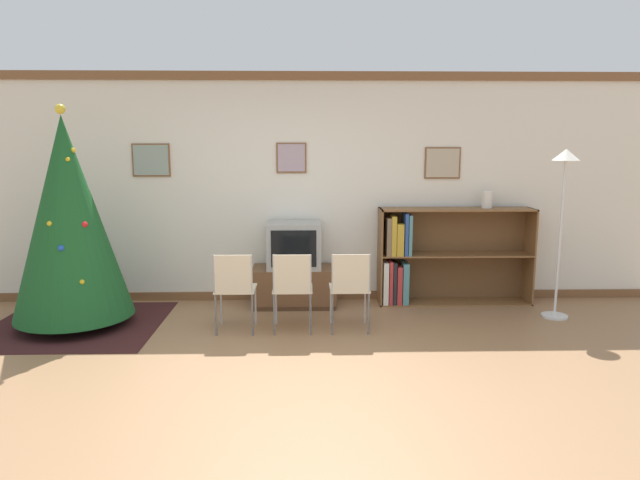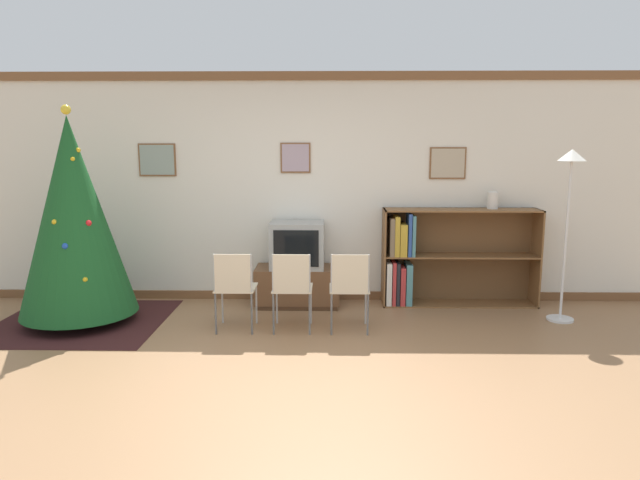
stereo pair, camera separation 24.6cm
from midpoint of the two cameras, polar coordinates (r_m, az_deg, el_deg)
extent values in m
plane|color=#936B47|center=(4.71, -2.41, -14.03)|extent=(24.00, 24.00, 0.00)
cube|color=silver|center=(6.83, -1.23, 5.16)|extent=(8.71, 0.08, 2.70)
cube|color=brown|center=(6.80, -1.29, 16.11)|extent=(8.71, 0.03, 0.10)
cube|color=brown|center=(7.01, -1.21, -5.54)|extent=(8.71, 0.03, 0.10)
cube|color=brown|center=(7.03, -15.00, 7.75)|extent=(0.44, 0.02, 0.38)
cube|color=gray|center=(7.02, -15.02, 7.75)|extent=(0.40, 0.01, 0.35)
cube|color=brown|center=(6.76, -1.42, 8.22)|extent=(0.35, 0.02, 0.35)
cube|color=#A893A3|center=(6.75, -1.42, 8.22)|extent=(0.32, 0.01, 0.32)
cube|color=brown|center=(6.92, 13.66, 7.48)|extent=(0.42, 0.02, 0.37)
cube|color=tan|center=(6.91, 13.68, 7.48)|extent=(0.39, 0.01, 0.34)
cube|color=#381919|center=(6.62, -21.77, -7.59)|extent=(1.76, 1.68, 0.01)
cylinder|color=maroon|center=(6.60, -21.80, -7.14)|extent=(0.36, 0.36, 0.10)
cone|color=#195123|center=(6.39, -22.41, 2.19)|extent=(1.19, 1.19, 2.06)
sphere|color=yellow|center=(6.35, -23.06, 11.91)|extent=(0.10, 0.10, 0.10)
sphere|color=gold|center=(6.04, -21.36, -3.71)|extent=(0.05, 0.05, 0.05)
sphere|color=#1E4CB2|center=(6.62, -24.76, 0.52)|extent=(0.05, 0.05, 0.05)
sphere|color=#1E4CB2|center=(6.51, -23.44, 5.66)|extent=(0.04, 0.04, 0.04)
sphere|color=#1E4CB2|center=(6.08, -23.09, -0.58)|extent=(0.06, 0.06, 0.06)
sphere|color=red|center=(6.54, -20.21, 2.46)|extent=(0.05, 0.05, 0.05)
sphere|color=gold|center=(6.29, -22.01, 8.33)|extent=(0.05, 0.05, 0.05)
sphere|color=gold|center=(6.22, -22.46, 7.50)|extent=(0.04, 0.04, 0.04)
sphere|color=gold|center=(6.15, -24.00, 1.67)|extent=(0.05, 0.05, 0.05)
sphere|color=red|center=(6.12, -21.09, 1.59)|extent=(0.06, 0.06, 0.06)
cube|color=#4C311E|center=(6.76, -1.20, -6.33)|extent=(0.93, 0.47, 0.05)
cube|color=brown|center=(6.70, -1.21, -4.45)|extent=(0.97, 0.49, 0.41)
cube|color=#9E9E99|center=(6.60, -1.22, -0.48)|extent=(0.62, 0.47, 0.53)
cube|color=black|center=(6.37, -1.31, -0.87)|extent=(0.51, 0.01, 0.42)
cube|color=beige|center=(5.87, -7.20, -4.78)|extent=(0.40, 0.40, 0.02)
cube|color=beige|center=(5.64, -7.52, -3.33)|extent=(0.35, 0.02, 0.38)
cylinder|color=#B2B2B2|center=(6.13, -8.59, -6.32)|extent=(0.02, 0.02, 0.42)
cylinder|color=#B2B2B2|center=(6.08, -5.23, -6.38)|extent=(0.02, 0.02, 0.42)
cylinder|color=#B2B2B2|center=(5.79, -9.19, -7.30)|extent=(0.02, 0.02, 0.42)
cylinder|color=#B2B2B2|center=(5.74, -5.62, -7.38)|extent=(0.02, 0.02, 0.42)
cylinder|color=#B2B2B2|center=(5.74, -9.24, -5.42)|extent=(0.02, 0.02, 0.82)
cylinder|color=#B2B2B2|center=(5.68, -5.65, -5.48)|extent=(0.02, 0.02, 0.82)
cube|color=beige|center=(5.82, -1.55, -4.84)|extent=(0.40, 0.40, 0.02)
cube|color=beige|center=(5.59, -1.65, -3.38)|extent=(0.35, 0.02, 0.38)
cylinder|color=#B2B2B2|center=(6.06, -3.17, -6.41)|extent=(0.02, 0.02, 0.42)
cylinder|color=#B2B2B2|center=(6.05, 0.25, -6.44)|extent=(0.02, 0.02, 0.42)
cylinder|color=#B2B2B2|center=(5.72, -3.44, -7.41)|extent=(0.02, 0.02, 0.42)
cylinder|color=#B2B2B2|center=(5.70, 0.20, -7.45)|extent=(0.02, 0.02, 0.42)
cylinder|color=#B2B2B2|center=(5.66, -3.46, -5.51)|extent=(0.02, 0.02, 0.82)
cylinder|color=#B2B2B2|center=(5.65, 0.20, -5.53)|extent=(0.02, 0.02, 0.82)
cube|color=beige|center=(5.82, 4.15, -4.86)|extent=(0.40, 0.40, 0.02)
cube|color=beige|center=(5.59, 4.28, -3.40)|extent=(0.35, 0.02, 0.38)
cylinder|color=#B2B2B2|center=(6.05, 2.32, -6.44)|extent=(0.02, 0.02, 0.42)
cylinder|color=#B2B2B2|center=(6.07, 5.75, -6.43)|extent=(0.02, 0.02, 0.42)
cylinder|color=#B2B2B2|center=(5.70, 2.40, -7.45)|extent=(0.02, 0.02, 0.42)
cylinder|color=#B2B2B2|center=(5.72, 6.04, -7.44)|extent=(0.02, 0.02, 0.42)
cylinder|color=#B2B2B2|center=(5.65, 2.42, -5.54)|extent=(0.02, 0.02, 0.82)
cylinder|color=#B2B2B2|center=(5.67, 6.07, -5.53)|extent=(0.02, 0.02, 0.82)
cube|color=brown|center=(6.74, 7.42, -1.71)|extent=(0.02, 0.36, 1.14)
cube|color=brown|center=(7.16, 21.74, -1.65)|extent=(0.02, 0.36, 1.14)
cube|color=brown|center=(6.81, 15.00, 2.92)|extent=(1.80, 0.36, 0.02)
cube|color=brown|center=(7.03, 14.60, -6.16)|extent=(1.80, 0.36, 0.02)
cube|color=brown|center=(6.89, 14.80, -1.51)|extent=(1.76, 0.36, 0.02)
cube|color=brown|center=(7.06, 14.47, -1.41)|extent=(1.80, 0.01, 1.14)
cube|color=silver|center=(6.78, 7.87, -4.24)|extent=(0.06, 0.29, 0.50)
cube|color=#B73333|center=(6.76, 8.40, -4.26)|extent=(0.04, 0.23, 0.51)
cube|color=#232328|center=(6.81, 8.74, -4.22)|extent=(0.04, 0.31, 0.50)
cube|color=#B73333|center=(6.79, 9.24, -4.49)|extent=(0.06, 0.24, 0.45)
cube|color=teal|center=(6.82, 9.82, -4.28)|extent=(0.07, 0.30, 0.48)
cube|color=#756047|center=(6.66, 8.21, 0.34)|extent=(0.05, 0.26, 0.44)
cube|color=gold|center=(6.67, 8.69, 0.43)|extent=(0.06, 0.26, 0.46)
cube|color=gold|center=(6.67, 9.32, 0.03)|extent=(0.08, 0.24, 0.37)
cube|color=#2D4C93|center=(6.71, 9.90, 0.59)|extent=(0.04, 0.30, 0.49)
cube|color=teal|center=(6.69, 10.31, 0.45)|extent=(0.04, 0.25, 0.47)
cylinder|color=silver|center=(6.94, 17.88, 3.77)|extent=(0.12, 0.12, 0.19)
torus|color=silver|center=(6.93, 17.92, 4.56)|extent=(0.11, 0.11, 0.02)
cylinder|color=silver|center=(6.78, 23.83, -7.25)|extent=(0.28, 0.28, 0.03)
cylinder|color=silver|center=(6.60, 24.34, -0.12)|extent=(0.03, 0.03, 1.68)
cone|color=white|center=(6.51, 24.91, 7.72)|extent=(0.28, 0.28, 0.12)
camera|label=1|loc=(0.12, -88.77, 0.21)|focal=32.00mm
camera|label=2|loc=(0.12, 91.23, -0.21)|focal=32.00mm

